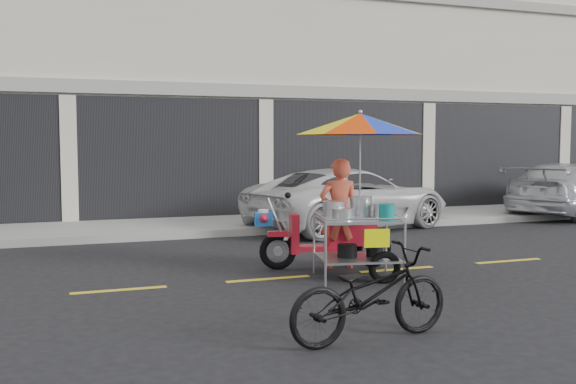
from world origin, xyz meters
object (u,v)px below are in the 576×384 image
object	(u,v)px
silver_pickup	(572,189)
near_bicycle	(370,294)
white_pickup	(350,198)
food_vendor_rig	(351,172)

from	to	relation	value
silver_pickup	near_bicycle	xyz separation A→B (m)	(-9.58, -7.63, -0.22)
white_pickup	food_vendor_rig	distance (m)	4.90
white_pickup	silver_pickup	world-z (taller)	silver_pickup
white_pickup	near_bicycle	bearing A→B (deg)	139.10
white_pickup	silver_pickup	size ratio (longest dim) A/B	1.02
near_bicycle	food_vendor_rig	bearing A→B (deg)	-28.22
near_bicycle	food_vendor_rig	world-z (taller)	food_vendor_rig
white_pickup	near_bicycle	size ratio (longest dim) A/B	2.76
white_pickup	food_vendor_rig	xyz separation A→B (m)	(-2.03, -4.39, 0.81)
white_pickup	food_vendor_rig	size ratio (longest dim) A/B	2.03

